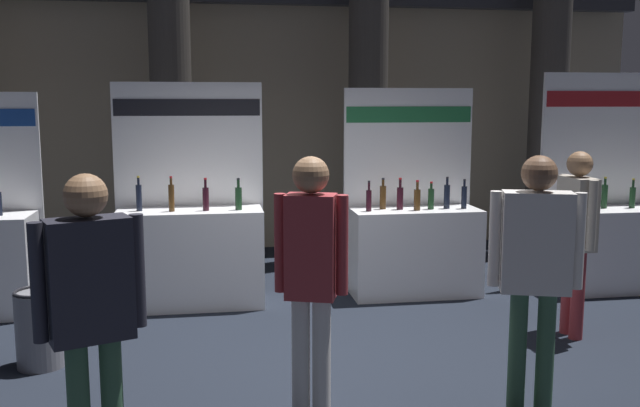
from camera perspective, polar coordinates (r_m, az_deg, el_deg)
ground_plane at (r=6.10m, az=-0.28°, el=-12.59°), size 24.00×24.00×0.00m
hall_colonnade at (r=10.28m, az=-4.34°, el=14.00°), size 11.14×1.27×6.62m
exhibitor_booth_1 at (r=7.63m, az=-10.47°, el=-3.60°), size 1.60×0.66×2.38m
exhibitor_booth_2 at (r=8.01m, az=7.63°, el=-3.14°), size 1.51×0.66×2.32m
exhibitor_booth_3 at (r=8.92m, az=23.79°, el=-2.54°), size 1.98×0.66×2.50m
trash_bin at (r=6.30m, az=-21.80°, el=-9.38°), size 0.39×0.39×0.65m
visitor_0 at (r=5.02m, az=17.12°, el=-4.42°), size 0.61×0.34×1.82m
visitor_1 at (r=4.10m, az=-18.15°, el=-7.57°), size 0.58×0.36×1.79m
visitor_4 at (r=4.66m, az=-0.74°, el=-5.31°), size 0.47×0.30×1.83m
visitor_5 at (r=6.83m, az=20.13°, el=-1.85°), size 0.23×0.58×1.73m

